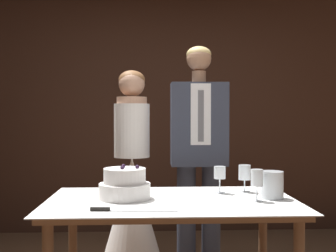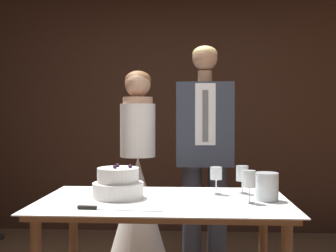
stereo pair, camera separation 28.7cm
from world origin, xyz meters
TOP-DOWN VIEW (x-y plane):
  - wall_back at (0.00, 2.29)m, footprint 5.14×0.12m
  - cake_table at (-0.02, 0.06)m, footprint 1.44×0.86m
  - tiered_cake at (-0.29, 0.09)m, footprint 0.30×0.30m
  - cake_knife at (-0.31, -0.23)m, footprint 0.44×0.06m
  - wine_glass_near at (0.29, 0.24)m, footprint 0.07×0.07m
  - wine_glass_middle at (0.46, -0.01)m, footprint 0.07×0.07m
  - wine_glass_far at (0.45, 0.27)m, footprint 0.08×0.08m
  - hurricane_candle at (0.57, 0.06)m, footprint 0.14×0.14m
  - bride at (-0.29, 0.96)m, footprint 0.54×0.54m
  - groom at (0.24, 0.96)m, footprint 0.44×0.25m

SIDE VIEW (x-z plane):
  - bride at x=-0.29m, z-range -0.21..1.41m
  - cake_table at x=-0.02m, z-range 0.30..1.08m
  - cake_knife at x=-0.31m, z-range 0.77..0.80m
  - hurricane_candle at x=0.57m, z-range 0.77..0.93m
  - tiered_cake at x=-0.29m, z-range 0.76..0.96m
  - wine_glass_far at x=0.45m, z-range 0.81..0.98m
  - wine_glass_near at x=0.29m, z-range 0.82..0.99m
  - wine_glass_middle at x=0.46m, z-range 0.82..1.00m
  - groom at x=0.24m, z-range 0.11..1.92m
  - wall_back at x=0.00m, z-range 0.00..2.72m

